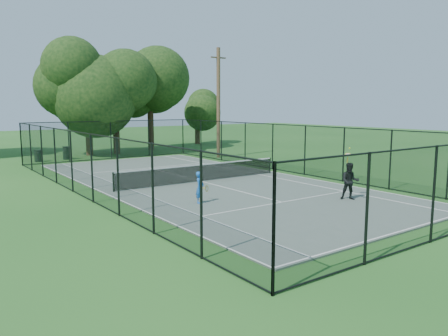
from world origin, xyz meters
TOP-DOWN VIEW (x-y plane):
  - ground at (0.00, 0.00)m, footprint 120.00×120.00m
  - tennis_court at (0.00, 0.00)m, footprint 11.00×24.00m
  - tennis_net at (0.00, 0.00)m, footprint 10.08×0.08m
  - fence at (0.00, 0.00)m, footprint 13.10×26.10m
  - tree_near_left at (-0.50, 16.62)m, footprint 7.10×7.10m
  - tree_near_mid at (1.82, 16.39)m, footprint 6.68×6.68m
  - tree_near_right at (5.84, 17.85)m, footprint 6.44×6.44m
  - tree_far_right at (12.89, 20.75)m, footprint 4.15×4.15m
  - trash_bin_left at (-5.09, 14.51)m, footprint 0.58×0.58m
  - trash_bin_right at (-2.95, 14.80)m, footprint 0.58×0.58m
  - utility_pole at (7.46, 9.00)m, footprint 1.40×0.30m
  - player_blue at (-2.92, -4.45)m, footprint 0.88×0.55m
  - player_black at (2.79, -7.73)m, footprint 1.07×1.04m

SIDE VIEW (x-z plane):
  - ground at x=0.00m, z-range 0.00..0.00m
  - tennis_court at x=0.00m, z-range 0.00..0.06m
  - trash_bin_left at x=-5.09m, z-range 0.01..0.89m
  - trash_bin_right at x=-2.95m, z-range 0.01..1.02m
  - tennis_net at x=0.00m, z-range 0.10..1.05m
  - player_blue at x=-2.92m, z-range 0.06..1.40m
  - player_black at x=2.79m, z-range -0.24..2.00m
  - fence at x=0.00m, z-range 0.00..3.00m
  - tree_far_right at x=12.89m, z-range 0.65..6.13m
  - utility_pole at x=7.46m, z-range 0.06..8.74m
  - tree_near_mid at x=1.82m, z-range 1.01..9.75m
  - tree_near_right at x=5.84m, z-range 1.21..10.10m
  - tree_near_left at x=-0.50m, z-range 1.07..10.33m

